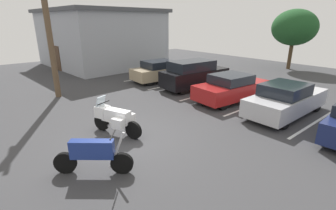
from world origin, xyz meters
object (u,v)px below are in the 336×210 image
Objects in this scene: utility_pole at (48,23)px; motorcycle_touring at (115,118)px; car_black at (194,75)px; motorcycle_second at (93,154)px; car_silver at (286,100)px; car_red at (232,88)px; car_tan at (161,71)px.

motorcycle_touring is at bearing 1.14° from utility_pole.
motorcycle_touring is at bearing -68.30° from car_black.
motorcycle_touring is 0.27× the size of utility_pole.
motorcycle_second is at bearing -61.68° from car_black.
car_silver is (1.24, 8.70, 0.11)m from motorcycle_second.
car_black is at bearing 111.70° from motorcycle_touring.
motorcycle_touring is 0.45× the size of car_silver.
utility_pole reaches higher than motorcycle_touring.
car_black reaches higher than car_silver.
utility_pole is at bearing -143.68° from car_silver.
motorcycle_second is 9.24m from utility_pole.
car_red is at bearing -5.68° from car_black.
utility_pole reaches higher than car_tan.
car_black is at bearing 118.32° from motorcycle_second.
motorcycle_second is at bearing -47.65° from car_tan.
car_silver is at bearing 1.19° from car_tan.
motorcycle_second is 0.39× the size of car_black.
car_tan is at bearing -178.81° from car_silver.
car_silver reaches higher than car_tan.
motorcycle_second is 0.23× the size of utility_pole.
car_tan is 0.97× the size of car_red.
motorcycle_touring is 7.32m from utility_pole.
car_tan is (-7.76, 8.52, 0.12)m from motorcycle_second.
car_black reaches higher than car_tan.
car_tan is at bearing 84.34° from utility_pole.
utility_pole reaches higher than car_red.
car_black reaches higher than car_red.
car_red is (0.28, 6.87, 0.04)m from motorcycle_touring.
motorcycle_touring is 0.49× the size of car_tan.
car_black is 0.97× the size of car_silver.
motorcycle_touring is 7.68m from car_silver.
car_tan is at bearing 130.57° from motorcycle_touring.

